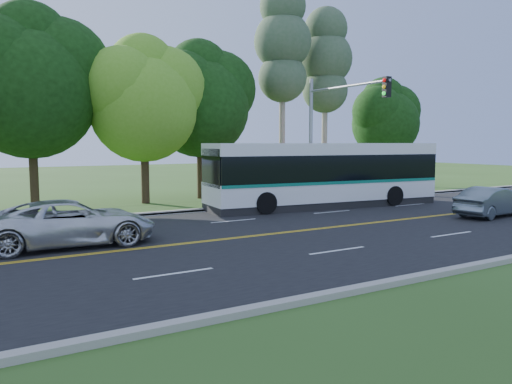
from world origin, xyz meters
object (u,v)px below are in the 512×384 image
traffic_signal (332,119)px  sedan (492,202)px  suv (71,223)px  transit_bus (325,175)px

traffic_signal → sedan: (3.92, -6.84, -3.97)m
sedan → suv: bearing=74.8°
traffic_signal → suv: traffic_signal is taller
traffic_signal → suv: (-14.12, -3.76, -3.88)m
transit_bus → sedan: 8.18m
traffic_signal → transit_bus: size_ratio=0.53×
traffic_signal → suv: bearing=-165.1°
traffic_signal → transit_bus: 3.02m
transit_bus → suv: (-13.62, -3.73, -0.90)m
sedan → suv: suv is taller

